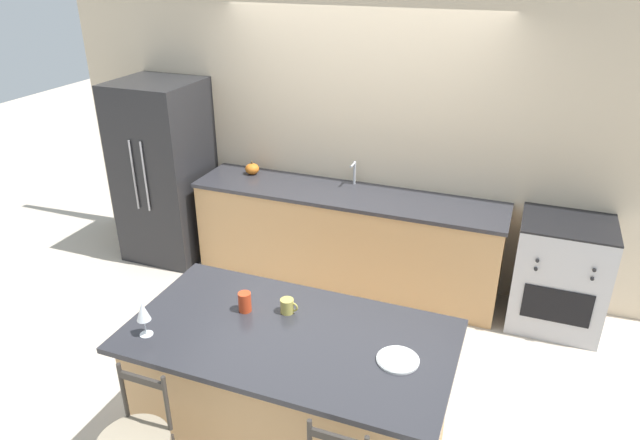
{
  "coord_description": "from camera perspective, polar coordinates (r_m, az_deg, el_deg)",
  "views": [
    {
      "loc": [
        1.48,
        -4.17,
        2.93
      ],
      "look_at": [
        0.15,
        -0.69,
        1.15
      ],
      "focal_mm": 32.0,
      "sensor_mm": 36.0,
      "label": 1
    }
  ],
  "objects": [
    {
      "name": "ground_plane",
      "position": [
        5.31,
        1.19,
        -7.99
      ],
      "size": [
        18.0,
        18.0,
        0.0
      ],
      "primitive_type": "plane",
      "color": "beige"
    },
    {
      "name": "wine_glass",
      "position": [
        3.35,
        -17.29,
        -8.77
      ],
      "size": [
        0.08,
        0.08,
        0.22
      ],
      "color": "white",
      "rests_on": "kitchen_island"
    },
    {
      "name": "pumpkin_decoration",
      "position": [
        5.64,
        -6.8,
        5.11
      ],
      "size": [
        0.14,
        0.14,
        0.13
      ],
      "color": "orange",
      "rests_on": "back_counter"
    },
    {
      "name": "refrigerator",
      "position": [
        5.96,
        -15.21,
        4.73
      ],
      "size": [
        0.79,
        0.79,
        1.81
      ],
      "color": "#232326",
      "rests_on": "ground_plane"
    },
    {
      "name": "back_counter",
      "position": [
        5.39,
        2.61,
        -1.76
      ],
      "size": [
        2.88,
        0.68,
        0.93
      ],
      "color": "tan",
      "rests_on": "ground_plane"
    },
    {
      "name": "dinner_plate",
      "position": [
        3.14,
        7.79,
        -13.64
      ],
      "size": [
        0.23,
        0.23,
        0.02
      ],
      "color": "white",
      "rests_on": "kitchen_island"
    },
    {
      "name": "coffee_mug",
      "position": [
        3.45,
        -3.27,
        -8.58
      ],
      "size": [
        0.11,
        0.08,
        0.09
      ],
      "color": "#C1B251",
      "rests_on": "kitchen_island"
    },
    {
      "name": "tumbler_cup",
      "position": [
        3.48,
        -7.53,
        -8.12
      ],
      "size": [
        0.08,
        0.08,
        0.12
      ],
      "color": "red",
      "rests_on": "kitchen_island"
    },
    {
      "name": "kitchen_island",
      "position": [
        3.61,
        -2.91,
        -17.29
      ],
      "size": [
        1.87,
        1.0,
        0.95
      ],
      "color": "tan",
      "rests_on": "ground_plane"
    },
    {
      "name": "oven_range",
      "position": [
        5.18,
        22.83,
        -4.98
      ],
      "size": [
        0.73,
        0.64,
        0.96
      ],
      "color": "#B7B7BC",
      "rests_on": "ground_plane"
    },
    {
      "name": "sink_faucet",
      "position": [
        5.32,
        3.43,
        4.95
      ],
      "size": [
        0.02,
        0.13,
        0.22
      ],
      "color": "#ADAFB5",
      "rests_on": "back_counter"
    },
    {
      "name": "wall_back",
      "position": [
        5.34,
        3.91,
        8.2
      ],
      "size": [
        6.0,
        0.07,
        2.7
      ],
      "color": "beige",
      "rests_on": "ground_plane"
    }
  ]
}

